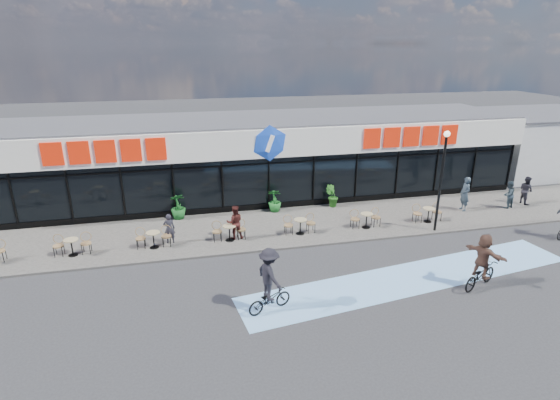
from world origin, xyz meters
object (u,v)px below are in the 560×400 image
object	(u,v)px
patron_right	(235,222)
pedestrian_a	(465,194)
potted_plant_mid	(275,200)
potted_plant_right	(332,196)
patron_left	(169,228)
pedestrian_c	(508,195)
potted_plant_left	(178,206)
lamp_post	(442,173)
cyclist_a	(482,265)
pedestrian_b	(526,190)

from	to	relation	value
patron_right	pedestrian_a	xyz separation A→B (m)	(12.53, 0.86, 0.13)
potted_plant_mid	potted_plant_right	bearing A→B (deg)	-0.17
patron_left	pedestrian_c	world-z (taller)	pedestrian_c
potted_plant_left	patron_right	world-z (taller)	patron_right
potted_plant_left	lamp_post	bearing A→B (deg)	-19.58
potted_plant_mid	potted_plant_right	distance (m)	3.24
cyclist_a	potted_plant_right	bearing A→B (deg)	106.03
lamp_post	cyclist_a	distance (m)	5.50
lamp_post	cyclist_a	bearing A→B (deg)	-103.30
pedestrian_b	cyclist_a	size ratio (longest dim) A/B	0.73
patron_left	patron_right	distance (m)	2.95
pedestrian_b	patron_right	bearing A→B (deg)	90.34
potted_plant_left	patron_right	bearing A→B (deg)	-50.44
potted_plant_right	pedestrian_a	xyz separation A→B (m)	(6.77, -2.13, 0.32)
lamp_post	pedestrian_b	bearing A→B (deg)	18.13
potted_plant_right	patron_right	world-z (taller)	patron_right
patron_right	pedestrian_c	world-z (taller)	patron_right
potted_plant_mid	cyclist_a	world-z (taller)	cyclist_a
patron_left	pedestrian_b	world-z (taller)	pedestrian_b
patron_left	cyclist_a	world-z (taller)	cyclist_a
patron_right	cyclist_a	world-z (taller)	cyclist_a
patron_left	pedestrian_b	distance (m)	19.52
lamp_post	potted_plant_left	distance (m)	13.04
cyclist_a	potted_plant_left	bearing A→B (deg)	139.75
lamp_post	pedestrian_c	distance (m)	6.24
cyclist_a	pedestrian_c	bearing A→B (deg)	45.56
pedestrian_b	lamp_post	bearing A→B (deg)	104.80
patron_right	pedestrian_a	size ratio (longest dim) A/B	0.86
pedestrian_b	patron_left	bearing A→B (deg)	89.27
potted_plant_mid	patron_right	distance (m)	3.92
lamp_post	pedestrian_b	world-z (taller)	lamp_post
potted_plant_mid	patron_left	bearing A→B (deg)	-152.69
potted_plant_mid	patron_left	xyz separation A→B (m)	(-5.47, -2.82, 0.08)
patron_right	pedestrian_b	world-z (taller)	patron_right
potted_plant_left	pedestrian_c	bearing A→B (deg)	-7.78
potted_plant_mid	potted_plant_left	bearing A→B (deg)	179.08
potted_plant_right	pedestrian_b	bearing A→B (deg)	-10.11
pedestrian_a	pedestrian_c	bearing A→B (deg)	88.35
lamp_post	pedestrian_b	size ratio (longest dim) A/B	3.07
patron_left	pedestrian_a	size ratio (longest dim) A/B	0.75
potted_plant_right	cyclist_a	size ratio (longest dim) A/B	0.57
pedestrian_c	patron_right	bearing A→B (deg)	-15.15
patron_right	cyclist_a	bearing A→B (deg)	144.88
patron_left	cyclist_a	xyz separation A→B (m)	(11.34, -6.35, 0.12)
patron_left	pedestrian_c	bearing A→B (deg)	179.15
cyclist_a	pedestrian_b	bearing A→B (deg)	41.56
potted_plant_mid	pedestrian_c	distance (m)	12.80
potted_plant_left	patron_left	distance (m)	2.93
lamp_post	pedestrian_a	xyz separation A→B (m)	(2.97, 2.09, -1.97)
potted_plant_left	cyclist_a	distance (m)	14.32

